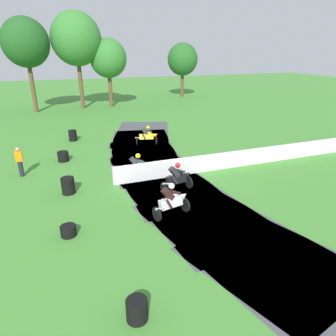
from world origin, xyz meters
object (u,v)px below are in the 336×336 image
motorcycle_fourth_white (172,201)px  tire_stack_mid_a (63,156)px  tire_stack_near (73,135)px  tire_stack_extra_a (137,310)px  motorcycle_chase_green (138,167)px  tire_stack_far (68,231)px  track_marshal (20,162)px  motorcycle_trailing_black (178,178)px  motorcycle_lead_yellow (147,136)px  tire_stack_mid_b (68,186)px

motorcycle_fourth_white → tire_stack_mid_a: (-4.08, 8.26, -0.35)m
tire_stack_near → tire_stack_extra_a: size_ratio=1.33×
motorcycle_chase_green → tire_stack_far: 5.65m
track_marshal → motorcycle_trailing_black: bearing=-31.2°
tire_stack_near → tire_stack_mid_a: size_ratio=1.21×
motorcycle_fourth_white → tire_stack_extra_a: 5.32m
motorcycle_lead_yellow → motorcycle_fourth_white: 10.07m
tire_stack_mid_b → tire_stack_extra_a: size_ratio=1.33×
motorcycle_lead_yellow → motorcycle_chase_green: bearing=-110.6°
motorcycle_lead_yellow → tire_stack_near: size_ratio=2.16×
motorcycle_chase_green → tire_stack_near: (-2.84, 8.58, -0.25)m
motorcycle_fourth_white → track_marshal: bearing=133.8°
tire_stack_mid_b → tire_stack_far: tire_stack_mid_b is taller
tire_stack_mid_b → tire_stack_far: 3.67m
motorcycle_fourth_white → track_marshal: 9.07m
motorcycle_trailing_black → tire_stack_near: (-4.33, 10.56, -0.26)m
tire_stack_far → tire_stack_extra_a: tire_stack_extra_a is taller
tire_stack_extra_a → track_marshal: bearing=108.0°
tire_stack_mid_b → tire_stack_far: (-0.16, -3.66, -0.20)m
motorcycle_chase_green → tire_stack_mid_b: (-3.55, -0.58, -0.25)m
motorcycle_chase_green → track_marshal: size_ratio=1.03×
tire_stack_mid_a → motorcycle_lead_yellow: bearing=15.8°
motorcycle_lead_yellow → motorcycle_trailing_black: (-0.71, -7.81, 0.03)m
tire_stack_extra_a → tire_stack_far: bearing=108.5°
motorcycle_fourth_white → tire_stack_extra_a: (-2.64, -4.60, -0.35)m
motorcycle_chase_green → tire_stack_extra_a: 8.97m
tire_stack_mid_a → tire_stack_far: size_ratio=1.14×
tire_stack_near → track_marshal: (-3.01, -6.12, 0.42)m
tire_stack_near → motorcycle_fourth_white: bearing=-75.6°
motorcycle_lead_yellow → track_marshal: 8.72m
motorcycle_chase_green → tire_stack_far: (-3.71, -4.24, -0.45)m
motorcycle_chase_green → motorcycle_fourth_white: motorcycle_chase_green is taller
tire_stack_mid_a → tire_stack_far: 8.41m
track_marshal → tire_stack_mid_a: bearing=37.9°
motorcycle_fourth_white → tire_stack_mid_a: bearing=116.3°
motorcycle_chase_green → tire_stack_mid_b: bearing=-170.7°
motorcycle_trailing_black → motorcycle_fourth_white: 2.36m
motorcycle_trailing_black → tire_stack_mid_b: motorcycle_trailing_black is taller
tire_stack_near → track_marshal: size_ratio=0.49×
tire_stack_mid_b → motorcycle_lead_yellow: bearing=48.1°
tire_stack_far → track_marshal: (-2.15, 6.70, 0.62)m
motorcycle_fourth_white → tire_stack_far: motorcycle_fourth_white is taller
tire_stack_near → motorcycle_trailing_black: bearing=-67.7°
motorcycle_trailing_black → motorcycle_fourth_white: (-1.06, -2.10, -0.01)m
motorcycle_chase_green → tire_stack_mid_b: 3.61m
motorcycle_lead_yellow → tire_stack_mid_a: bearing=-164.2°
tire_stack_mid_a → tire_stack_extra_a: bearing=-83.6°
tire_stack_far → tire_stack_extra_a: (1.49, -4.45, 0.10)m
motorcycle_fourth_white → tire_stack_extra_a: size_ratio=2.80×
tire_stack_far → track_marshal: bearing=107.8°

